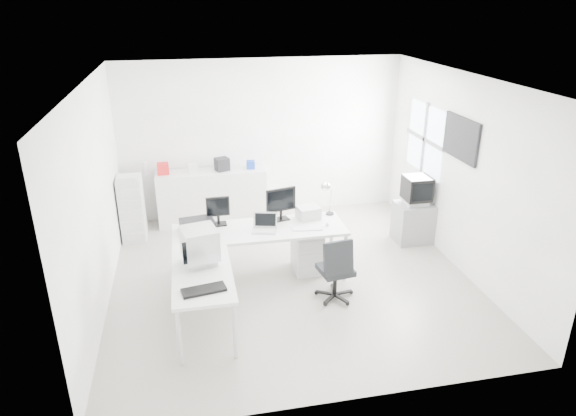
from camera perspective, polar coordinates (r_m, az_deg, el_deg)
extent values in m
cube|color=beige|center=(7.47, 0.31, -7.69)|extent=(5.00, 5.00, 0.01)
cube|color=white|center=(6.53, 0.36, 14.08)|extent=(5.00, 5.00, 0.01)
cube|color=white|center=(9.22, -2.90, 7.67)|extent=(5.00, 0.02, 2.80)
cube|color=white|center=(6.84, -20.62, 0.86)|extent=(0.02, 5.00, 2.80)
cube|color=white|center=(7.76, 18.76, 3.60)|extent=(0.02, 5.00, 2.80)
cube|color=silver|center=(7.54, 2.14, -4.81)|extent=(0.40, 0.50, 0.60)
cube|color=black|center=(7.17, -10.02, -1.94)|extent=(0.50, 0.42, 0.16)
cube|color=silver|center=(7.15, 2.18, -2.30)|extent=(0.44, 0.18, 0.02)
sphere|color=silver|center=(7.26, 4.40, -1.79)|extent=(0.06, 0.06, 0.06)
cube|color=#B8B8B8|center=(7.47, 2.27, -0.51)|extent=(0.35, 0.32, 0.18)
cube|color=black|center=(5.78, -9.33, -8.97)|extent=(0.51, 0.28, 0.03)
cube|color=gray|center=(8.65, 13.77, -1.55)|extent=(0.60, 0.49, 0.65)
cube|color=silver|center=(9.17, -8.42, 1.28)|extent=(1.89, 0.47, 0.95)
cube|color=red|center=(8.99, -13.72, 4.27)|extent=(0.20, 0.18, 0.19)
cube|color=silver|center=(8.98, -10.52, 4.38)|extent=(0.15, 0.14, 0.14)
cube|color=black|center=(8.99, -7.35, 4.85)|extent=(0.27, 0.26, 0.22)
cube|color=#1638A0|center=(9.05, -4.18, 4.83)|extent=(0.15, 0.14, 0.14)
cylinder|color=silver|center=(9.04, -15.63, 4.28)|extent=(0.07, 0.07, 0.22)
cube|color=silver|center=(8.76, -16.93, -0.06)|extent=(0.38, 0.45, 1.08)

